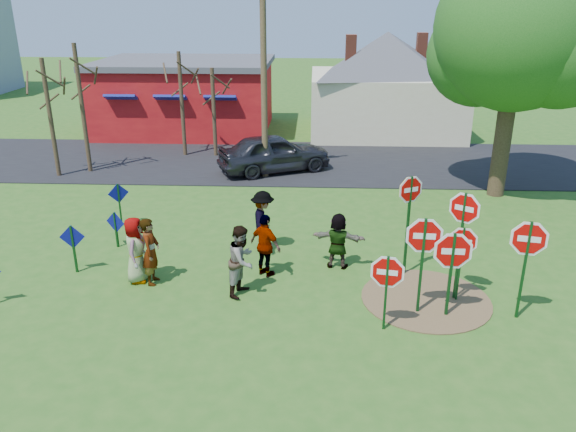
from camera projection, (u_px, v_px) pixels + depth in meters
The scene contains 28 objects.
ground at pixel (251, 277), 15.14m from camera, with size 120.00×120.00×0.00m, color #2A5B1A.
road at pixel (278, 161), 25.84m from camera, with size 120.00×7.50×0.04m, color black.
dirt_patch at pixel (426, 299), 14.01m from camera, with size 3.20×3.20×0.03m, color brown.
red_building at pixel (187, 95), 31.42m from camera, with size 9.40×7.69×3.90m.
cream_house at pixel (385, 79), 30.61m from camera, with size 9.40×9.40×6.50m.
stop_sign_a at pixel (387, 277), 12.31m from camera, with size 1.01×0.21×1.95m.
stop_sign_b at pixel (410, 200), 14.56m from camera, with size 0.87×0.46×2.91m.
stop_sign_c at pixel (463, 222), 13.33m from camera, with size 0.85×0.59×2.93m.
stop_sign_d at pixel (462, 246), 13.46m from camera, with size 0.92×0.20×2.08m.
stop_sign_e at pixel (452, 257), 12.78m from camera, with size 1.20×0.08×2.27m.
stop_sign_f at pixel (528, 246), 12.59m from camera, with size 1.09×0.26×2.57m.
stop_sign_g at pixel (423, 245), 12.83m from camera, with size 1.15×0.10×2.56m.
blue_diamond_b at pixel (73, 243), 15.13m from camera, with size 0.68×0.09×1.39m.
blue_diamond_c at pixel (116, 226), 16.76m from camera, with size 0.62×0.27×1.13m.
blue_diamond_d at pixel (119, 199), 18.33m from camera, with size 0.60×0.33×1.44m.
person_a at pixel (136, 250), 14.64m from camera, with size 0.88×0.57×1.80m, color #3B3B92.
person_b at pixel (151, 251), 14.53m from camera, with size 0.66×0.44×1.82m, color #2B705F.
person_c at pixel (242, 260), 14.00m from camera, with size 0.90×0.70×1.84m, color #94633F.
person_d at pixel (263, 221), 16.45m from camera, with size 1.19×0.68×1.84m, color #303034.
person_e at pixel (266, 246), 14.94m from camera, with size 1.03×0.43×1.75m, color #503562.
person_f at pixel (338, 241), 15.44m from camera, with size 1.48×0.47×1.59m, color #1F4B33.
suv at pixel (274, 153), 24.05m from camera, with size 1.92×4.78×1.63m, color #2F3035.
utility_pole at pixel (264, 75), 22.13m from camera, with size 1.86×0.81×8.01m.
leafy_tree at pixel (521, 37), 19.44m from camera, with size 6.31×5.76×8.97m.
bare_tree_west at pixel (80, 91), 23.10m from camera, with size 1.80×1.80×5.38m.
bare_tree_east at pixel (181, 90), 25.77m from camera, with size 1.80×1.80×4.82m.
bare_tree_mid at pixel (48, 102), 22.63m from camera, with size 1.80×1.80×4.86m.
bare_tree_extra at pixel (213, 100), 25.85m from camera, with size 1.80×1.80×4.11m.
Camera 1 is at (1.63, -13.46, 7.02)m, focal length 35.00 mm.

